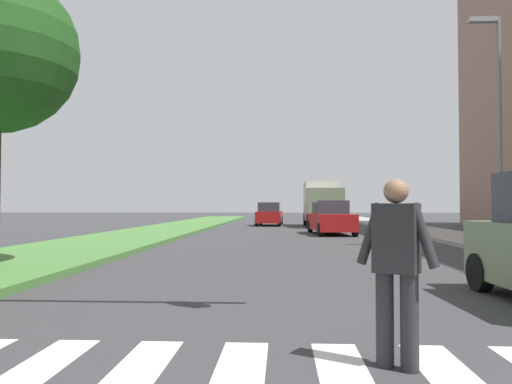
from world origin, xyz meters
TOP-DOWN VIEW (x-y plane):
  - ground_plane at (0.00, 30.00)m, footprint 140.00×140.00m
  - crosswalk at (0.00, 6.00)m, footprint 6.75×2.20m
  - median_strip at (-6.61, 28.00)m, footprint 4.30×64.00m
  - sidewalk_right at (7.52, 28.00)m, footprint 3.00×64.00m
  - street_lamp_right at (6.93, 18.09)m, footprint 1.02×0.24m
  - pedestrian_performer at (0.94, 6.36)m, footprint 0.69×0.45m
  - sedan_midblock at (2.39, 26.52)m, footprint 2.15×4.63m
  - sedan_distant at (-0.96, 36.87)m, footprint 1.94×4.13m
  - truck_box_delivery at (2.71, 35.50)m, footprint 2.40×6.20m

SIDE VIEW (x-z plane):
  - ground_plane at x=0.00m, z-range 0.00..0.00m
  - crosswalk at x=0.00m, z-range 0.00..0.01m
  - median_strip at x=-6.61m, z-range 0.00..0.15m
  - sidewalk_right at x=7.52m, z-range 0.00..0.15m
  - sedan_distant at x=-0.96m, z-range -0.06..1.60m
  - sedan_midblock at x=2.39m, z-range -0.06..1.63m
  - pedestrian_performer at x=0.94m, z-range 0.09..1.78m
  - truck_box_delivery at x=2.71m, z-range 0.08..3.18m
  - street_lamp_right at x=6.93m, z-range 0.84..8.34m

